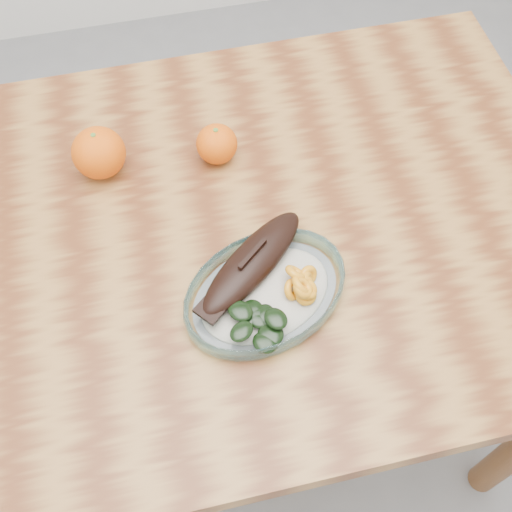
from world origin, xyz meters
name	(u,v)px	position (x,y,z in m)	size (l,w,h in m)	color
ground	(229,394)	(0.00, 0.00, 0.00)	(3.00, 3.00, 0.00)	slate
dining_table	(216,263)	(0.00, 0.00, 0.65)	(1.20, 0.80, 0.75)	#5F2F16
plated_meal	(265,290)	(0.05, -0.13, 0.77)	(0.58, 0.58, 0.08)	white
orange_left	(99,153)	(-0.15, 0.16, 0.79)	(0.09, 0.09, 0.09)	#E93904
orange_right	(217,144)	(0.04, 0.14, 0.78)	(0.07, 0.07, 0.07)	#E93904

